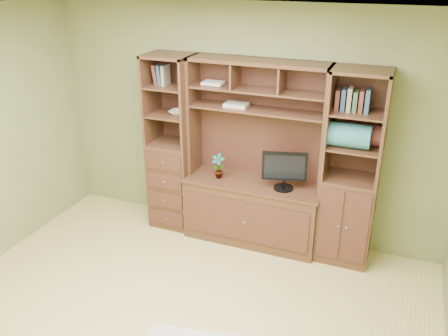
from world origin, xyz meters
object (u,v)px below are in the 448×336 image
at_px(right_tower, 351,170).
at_px(monitor, 285,164).
at_px(left_tower, 172,144).
at_px(center_hutch, 254,157).

bearing_deg(right_tower, monitor, -173.62).
bearing_deg(left_tower, right_tower, 0.00).
height_order(center_hutch, right_tower, same).
bearing_deg(center_hutch, left_tower, 177.71).
distance_m(center_hutch, left_tower, 1.00).
bearing_deg(right_tower, center_hutch, -177.77).
relative_size(left_tower, monitor, 3.55).
xyz_separation_m(right_tower, monitor, (-0.67, -0.07, -0.01)).
xyz_separation_m(center_hutch, monitor, (0.35, -0.03, -0.01)).
bearing_deg(left_tower, center_hutch, -2.29).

